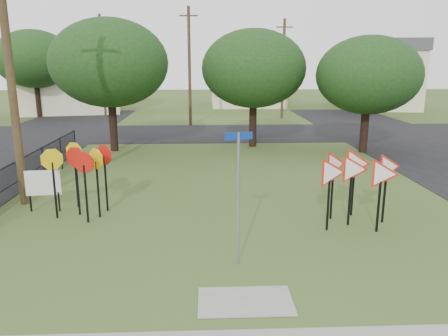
# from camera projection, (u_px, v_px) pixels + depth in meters

# --- Properties ---
(ground) EXTENTS (140.00, 140.00, 0.00)m
(ground) POSITION_uv_depth(u_px,v_px,m) (237.00, 253.00, 11.54)
(ground) COLOR #334B1C
(street_far) EXTENTS (60.00, 8.00, 0.02)m
(street_far) POSITION_uv_depth(u_px,v_px,m) (217.00, 133.00, 30.95)
(street_far) COLOR black
(street_far) RESTS_ON ground
(curb_pad) EXTENTS (2.00, 1.20, 0.02)m
(curb_pad) POSITION_uv_depth(u_px,v_px,m) (245.00, 301.00, 9.21)
(curb_pad) COLOR gray
(curb_pad) RESTS_ON ground
(street_name_sign) EXTENTS (0.67, 0.18, 3.34)m
(street_name_sign) POSITION_uv_depth(u_px,v_px,m) (238.00, 192.00, 10.51)
(street_name_sign) COLOR gray
(street_name_sign) RESTS_ON ground
(stop_sign_cluster) EXTENTS (2.11, 1.85, 2.30)m
(stop_sign_cluster) POSITION_uv_depth(u_px,v_px,m) (81.00, 164.00, 14.07)
(stop_sign_cluster) COLOR black
(stop_sign_cluster) RESTS_ON ground
(yield_sign_cluster) EXTENTS (2.90, 1.82, 2.29)m
(yield_sign_cluster) POSITION_uv_depth(u_px,v_px,m) (356.00, 171.00, 13.27)
(yield_sign_cluster) COLOR black
(yield_sign_cluster) RESTS_ON ground
(info_board) EXTENTS (1.14, 0.14, 1.42)m
(info_board) POSITION_uv_depth(u_px,v_px,m) (43.00, 184.00, 14.58)
(info_board) COLOR black
(info_board) RESTS_ON ground
(utility_pole_main) EXTENTS (3.55, 0.33, 10.00)m
(utility_pole_main) POSITION_uv_depth(u_px,v_px,m) (10.00, 53.00, 14.37)
(utility_pole_main) COLOR #4A3A22
(utility_pole_main) RESTS_ON ground
(far_pole_a) EXTENTS (1.40, 0.24, 9.00)m
(far_pole_a) POSITION_uv_depth(u_px,v_px,m) (189.00, 66.00, 33.66)
(far_pole_a) COLOR #4A3A22
(far_pole_a) RESTS_ON ground
(far_pole_b) EXTENTS (1.40, 0.24, 8.50)m
(far_pole_b) POSITION_uv_depth(u_px,v_px,m) (283.00, 69.00, 37.94)
(far_pole_b) COLOR #4A3A22
(far_pole_b) RESTS_ON ground
(far_pole_c) EXTENTS (1.40, 0.24, 9.00)m
(far_pole_c) POSITION_uv_depth(u_px,v_px,m) (103.00, 65.00, 39.16)
(far_pole_c) COLOR #4A3A22
(far_pole_c) RESTS_ON ground
(fence_run) EXTENTS (0.05, 11.55, 1.50)m
(fence_run) POSITION_uv_depth(u_px,v_px,m) (33.00, 170.00, 17.11)
(fence_run) COLOR black
(fence_run) RESTS_ON ground
(house_left) EXTENTS (10.58, 8.88, 7.20)m
(house_left) POSITION_uv_depth(u_px,v_px,m) (72.00, 75.00, 43.10)
(house_left) COLOR #EBE8BD
(house_left) RESTS_ON ground
(house_mid) EXTENTS (8.40, 8.40, 6.20)m
(house_mid) POSITION_uv_depth(u_px,v_px,m) (247.00, 78.00, 49.78)
(house_mid) COLOR #EBE8BD
(house_mid) RESTS_ON ground
(house_right) EXTENTS (8.30, 8.30, 7.20)m
(house_right) POSITION_uv_depth(u_px,v_px,m) (382.00, 74.00, 46.36)
(house_right) COLOR #EBE8BD
(house_right) RESTS_ON ground
(tree_near_left) EXTENTS (6.40, 6.40, 7.27)m
(tree_near_left) POSITION_uv_depth(u_px,v_px,m) (109.00, 63.00, 23.73)
(tree_near_left) COLOR black
(tree_near_left) RESTS_ON ground
(tree_near_mid) EXTENTS (6.00, 6.00, 6.80)m
(tree_near_mid) POSITION_uv_depth(u_px,v_px,m) (254.00, 69.00, 25.11)
(tree_near_mid) COLOR black
(tree_near_mid) RESTS_ON ground
(tree_near_right) EXTENTS (5.60, 5.60, 6.33)m
(tree_near_right) POSITION_uv_depth(u_px,v_px,m) (368.00, 75.00, 23.49)
(tree_near_right) COLOR black
(tree_near_right) RESTS_ON ground
(tree_far_left) EXTENTS (6.80, 6.80, 7.73)m
(tree_far_left) POSITION_uv_depth(u_px,v_px,m) (34.00, 59.00, 38.77)
(tree_far_left) COLOR black
(tree_far_left) RESTS_ON ground
(tree_far_right) EXTENTS (6.00, 6.00, 6.80)m
(tree_far_right) POSITION_uv_depth(u_px,v_px,m) (358.00, 66.00, 42.10)
(tree_far_right) COLOR black
(tree_far_right) RESTS_ON ground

